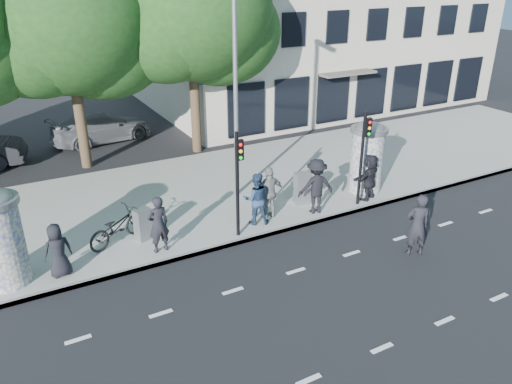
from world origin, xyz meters
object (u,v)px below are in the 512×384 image
ad_column_right (367,156)px  ped_e (270,193)px  traffic_pole_far (363,149)px  ped_d (316,186)px  ped_f (369,177)px  cabinet_right (303,188)px  street_lamp (236,69)px  traffic_pole_near (238,175)px  ped_c (256,199)px  cabinet_left (143,224)px  man_road (417,225)px  ped_b (158,224)px  car_right (101,128)px  bicycle (117,227)px  ped_a (58,251)px

ad_column_right → ped_e: (-4.32, -0.27, -0.48)m
ad_column_right → traffic_pole_far: 1.52m
traffic_pole_far → ped_d: size_ratio=1.75×
ped_f → cabinet_right: size_ratio=1.48×
ped_f → ped_d: bearing=-22.1°
ad_column_right → cabinet_right: 2.84m
street_lamp → ped_f: bearing=-33.2°
cabinet_right → traffic_pole_near: bearing=-152.2°
traffic_pole_near → ped_c: 1.57m
ped_c → cabinet_left: (-3.58, 0.73, -0.37)m
ped_d → cabinet_right: bearing=-77.7°
street_lamp → traffic_pole_far: bearing=-39.9°
ped_d → man_road: 3.73m
ped_c → man_road: bearing=152.8°
ped_d → traffic_pole_far: bearing=-175.4°
ad_column_right → ped_b: ad_column_right is taller
cabinet_right → traffic_pole_far: bearing=-22.8°
car_right → traffic_pole_far: bearing=-162.6°
ped_d → man_road: ped_d is taller
ad_column_right → street_lamp: size_ratio=0.33×
bicycle → cabinet_left: 0.79m
traffic_pole_near → ped_a: size_ratio=2.18×
man_road → bicycle: 9.01m
traffic_pole_near → ped_f: 5.54m
ped_c → ped_f: 4.52m
cabinet_right → bicycle: bearing=-174.1°
man_road → car_right: bearing=-47.3°
traffic_pole_near → traffic_pole_far: bearing=0.0°
bicycle → car_right: car_right is taller
ad_column_right → street_lamp: (-4.40, 1.93, 3.26)m
ped_c → man_road: (3.34, -3.79, -0.05)m
bicycle → ad_column_right: bearing=-118.8°
traffic_pole_far → man_road: bearing=-99.8°
ped_b → bicycle: bearing=-54.5°
traffic_pole_far → ped_d: 2.07m
ped_d → ped_f: size_ratio=1.13×
ped_e → ped_f: ped_e is taller
traffic_pole_near → ped_b: bearing=173.5°
ped_f → cabinet_left: 8.16m
ped_e → ped_f: bearing=175.2°
ped_c → cabinet_left: ped_c is taller
ad_column_right → man_road: bearing=-110.5°
ped_a → ad_column_right: bearing=175.0°
traffic_pole_near → cabinet_left: bearing=155.4°
ped_c → bicycle: ped_c is taller
ad_column_right → ped_c: bearing=-175.2°
traffic_pole_far → bicycle: (-8.26, 1.40, -1.54)m
ped_c → bicycle: size_ratio=0.86×
ped_f → car_right: 13.72m
ped_f → bicycle: 8.94m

